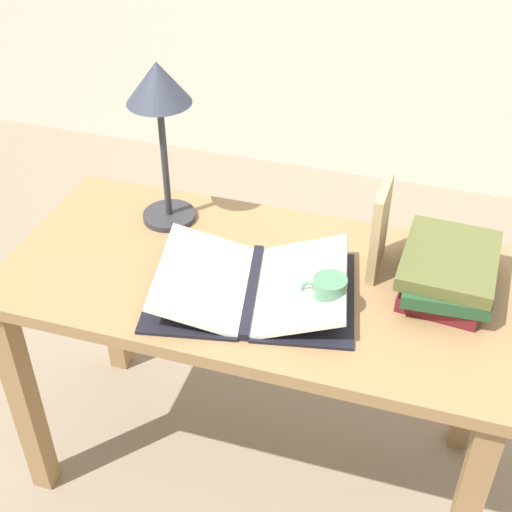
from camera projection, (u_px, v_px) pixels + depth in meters
name	position (u px, v px, depth m)	size (l,w,h in m)	color
ground_plane	(257.00, 459.00, 2.22)	(12.00, 12.00, 0.00)	gray
reading_desk	(258.00, 310.00, 1.84)	(1.27, 0.62, 0.74)	#937047
open_book	(252.00, 286.00, 1.70)	(0.55, 0.43, 0.08)	black
book_stack_tall	(448.00, 271.00, 1.69)	(0.23, 0.30, 0.11)	maroon
book_standing_upright	(380.00, 229.00, 1.72)	(0.02, 0.15, 0.24)	tan
reading_lamp	(159.00, 100.00, 1.76)	(0.16, 0.16, 0.45)	#2D2D33
coffee_mug	(328.00, 296.00, 1.63)	(0.11, 0.08, 0.10)	#4C7F5B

